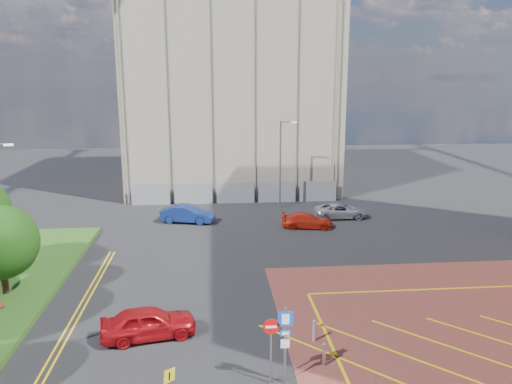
{
  "coord_description": "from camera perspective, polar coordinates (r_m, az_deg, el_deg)",
  "views": [
    {
      "loc": [
        -2.18,
        -16.34,
        11.75
      ],
      "look_at": [
        -0.33,
        4.33,
        6.98
      ],
      "focal_mm": 35.0,
      "sensor_mm": 36.0,
      "label": 1
    }
  ],
  "objects": [
    {
      "name": "tree_c",
      "position": [
        29.92,
        -27.2,
        -5.15
      ],
      "size": [
        4.0,
        4.0,
        4.9
      ],
      "color": "#3D2B1C",
      "rests_on": "grass_bed"
    },
    {
      "name": "lamp_back",
      "position": [
        45.38,
        2.89,
        3.56
      ],
      "size": [
        1.53,
        0.16,
        8.0
      ],
      "color": "#9EA0A8",
      "rests_on": "ground"
    },
    {
      "name": "sign_cluster",
      "position": [
        20.06,
        2.75,
        -16.31
      ],
      "size": [
        1.17,
        0.12,
        3.2
      ],
      "color": "#9EA0A8",
      "rests_on": "ground"
    },
    {
      "name": "construction_building",
      "position": [
        56.39,
        -2.96,
        12.17
      ],
      "size": [
        21.2,
        19.2,
        22.0
      ],
      "primitive_type": "cube",
      "color": "#A59E87",
      "rests_on": "ground"
    },
    {
      "name": "construction_fence",
      "position": [
        47.68,
        -1.16,
        -0.08
      ],
      "size": [
        21.6,
        0.06,
        2.0
      ],
      "primitive_type": "cube",
      "color": "gray",
      "rests_on": "ground"
    },
    {
      "name": "car_red_left",
      "position": [
        24.24,
        -12.19,
        -14.39
      ],
      "size": [
        4.58,
        2.55,
        1.47
      ],
      "primitive_type": "imported",
      "rotation": [
        0.0,
        0.0,
        1.77
      ],
      "color": "#AB0E14",
      "rests_on": "ground"
    },
    {
      "name": "car_blue_back",
      "position": [
        41.72,
        -7.87,
        -2.51
      ],
      "size": [
        4.61,
        2.53,
        1.44
      ],
      "primitive_type": "imported",
      "rotation": [
        0.0,
        0.0,
        1.33
      ],
      "color": "navy",
      "rests_on": "ground"
    },
    {
      "name": "car_red_back",
      "position": [
        40.14,
        5.85,
        -3.26
      ],
      "size": [
        4.29,
        2.28,
        1.18
      ],
      "primitive_type": "imported",
      "rotation": [
        0.0,
        0.0,
        1.41
      ],
      "color": "red",
      "rests_on": "ground"
    },
    {
      "name": "car_silver_back",
      "position": [
        43.27,
        9.67,
        -2.14
      ],
      "size": [
        4.5,
        2.09,
        1.25
      ],
      "primitive_type": "imported",
      "rotation": [
        0.0,
        0.0,
        1.57
      ],
      "color": "#B1B2B9",
      "rests_on": "ground"
    }
  ]
}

